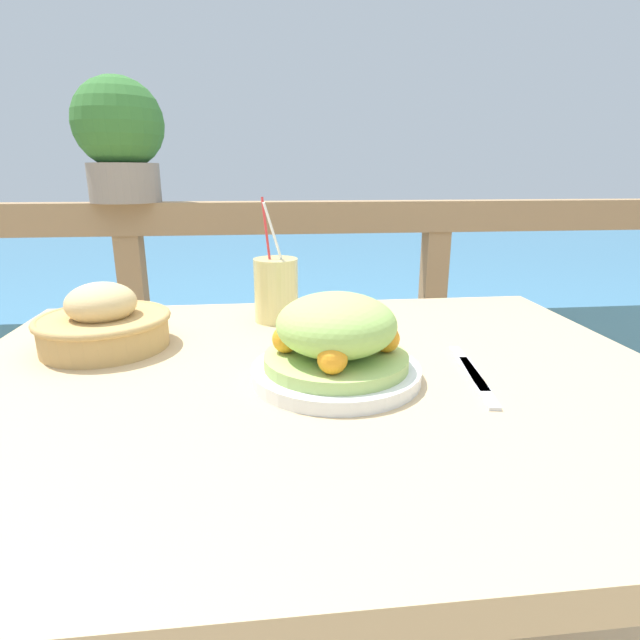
% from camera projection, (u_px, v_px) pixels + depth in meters
% --- Properties ---
extents(patio_table, '(1.10, 0.85, 0.75)m').
position_uv_depth(patio_table, '(313.00, 432.00, 0.78)').
color(patio_table, tan).
rests_on(patio_table, ground_plane).
extents(railing_fence, '(2.80, 0.08, 0.96)m').
position_uv_depth(railing_fence, '(288.00, 290.00, 1.52)').
color(railing_fence, '#937551').
rests_on(railing_fence, ground_plane).
extents(sea_backdrop, '(12.00, 4.00, 0.47)m').
position_uv_depth(sea_backdrop, '(274.00, 276.00, 4.03)').
color(sea_backdrop, teal).
rests_on(sea_backdrop, ground_plane).
extents(salad_plate, '(0.25, 0.25, 0.13)m').
position_uv_depth(salad_plate, '(336.00, 343.00, 0.71)').
color(salad_plate, silver).
rests_on(salad_plate, patio_table).
extents(drink_glass, '(0.09, 0.09, 0.24)m').
position_uv_depth(drink_glass, '(276.00, 290.00, 1.00)').
color(drink_glass, '#DBCC7F').
rests_on(drink_glass, patio_table).
extents(bread_basket, '(0.22, 0.22, 0.11)m').
position_uv_depth(bread_basket, '(104.00, 323.00, 0.85)').
color(bread_basket, tan).
rests_on(bread_basket, patio_table).
extents(potted_plant, '(0.24, 0.24, 0.33)m').
position_uv_depth(potted_plant, '(120.00, 137.00, 1.35)').
color(potted_plant, gray).
rests_on(potted_plant, railing_fence).
extents(fork, '(0.05, 0.18, 0.00)m').
position_uv_depth(fork, '(478.00, 381.00, 0.71)').
color(fork, silver).
rests_on(fork, patio_table).
extents(knife, '(0.04, 0.18, 0.00)m').
position_uv_depth(knife, '(468.00, 368.00, 0.76)').
color(knife, silver).
rests_on(knife, patio_table).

